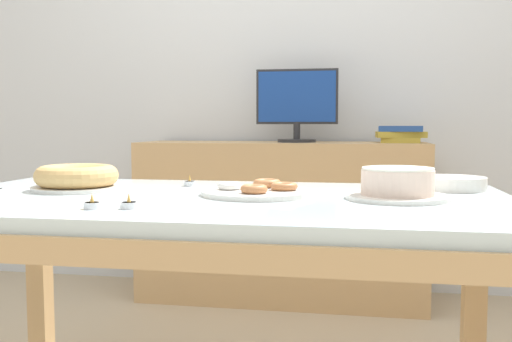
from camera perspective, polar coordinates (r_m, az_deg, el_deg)
wall_back at (r=3.31m, az=3.33°, el=11.15°), size 8.00×0.10×2.60m
dining_table at (r=1.60m, az=-4.24°, el=-5.57°), size 1.67×0.91×0.72m
sideboard at (r=3.03m, az=2.57°, el=-5.01°), size 1.49×0.44×0.83m
computer_monitor at (r=2.98m, az=4.11°, el=6.53°), size 0.42×0.20×0.38m
book_stack at (r=2.97m, az=14.28°, el=3.60°), size 0.25×0.19×0.09m
cake_chocolate_round at (r=1.56m, az=13.97°, el=-1.38°), size 0.27×0.27×0.09m
cake_golden_bundt at (r=1.82m, az=-17.48°, el=-0.66°), size 0.27×0.27×0.08m
pastry_platter at (r=1.61m, az=0.26°, el=-1.99°), size 0.32×0.32×0.04m
plate_stack at (r=1.85m, az=18.89°, el=-1.16°), size 0.21×0.21×0.04m
tealight_right_edge at (r=2.14m, az=-20.29°, el=-0.70°), size 0.04×0.04×0.04m
tealight_near_cakes at (r=1.86m, az=-6.64°, el=-1.19°), size 0.04×0.04×0.04m
tealight_near_front at (r=1.38m, az=-12.59°, el=-3.29°), size 0.04×0.04×0.04m
tealight_left_edge at (r=1.40m, az=-16.07°, el=-3.26°), size 0.04×0.04×0.04m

